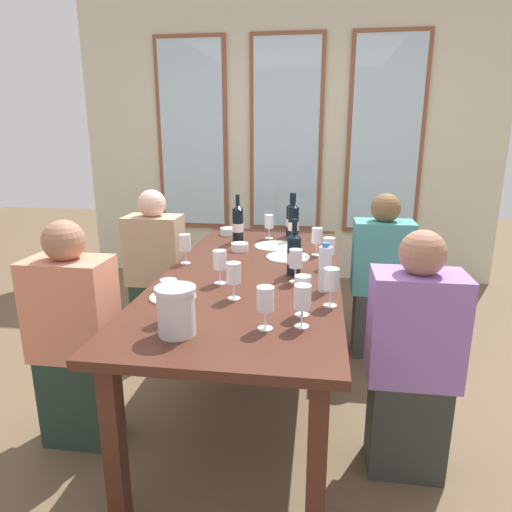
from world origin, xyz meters
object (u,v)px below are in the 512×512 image
wine_bottle_1 (294,254)px  wine_glass_2 (296,259)px  tasting_bowl_1 (228,231)px  wine_glass_1 (331,280)px  metal_pitcher (176,311)px  wine_bottle_2 (293,223)px  white_plate_0 (288,257)px  wine_glass_0 (265,301)px  seated_person_2 (75,341)px  white_plate_2 (173,297)px  wine_bottle_0 (291,219)px  seated_person_1 (380,281)px  white_plate_1 (275,246)px  wine_glass_9 (317,236)px  seated_person_3 (412,362)px  wine_glass_6 (270,222)px  wine_glass_4 (220,261)px  dining_table (253,283)px  wine_glass_3 (185,243)px  wine_glass_11 (169,293)px  tasting_bowl_0 (240,247)px  water_bottle (325,268)px  wine_glass_5 (303,289)px  wine_bottle_3 (238,224)px  wine_glass_7 (302,298)px  seated_person_0 (156,272)px  wine_glass_8 (234,275)px  wine_glass_10 (329,247)px

wine_bottle_1 → wine_glass_2: bearing=-82.8°
tasting_bowl_1 → wine_glass_1: wine_glass_1 is taller
metal_pitcher → wine_bottle_2: 1.63m
white_plate_0 → wine_glass_2: (0.07, -0.46, 0.12)m
wine_glass_0 → seated_person_2: 1.02m
white_plate_2 → tasting_bowl_1: bearing=90.4°
wine_bottle_0 → seated_person_2: bearing=-122.4°
seated_person_1 → seated_person_2: bearing=-143.9°
white_plate_1 → metal_pitcher: metal_pitcher is taller
wine_glass_9 → seated_person_3: (0.43, -0.92, -0.34)m
wine_glass_6 → seated_person_3: (0.77, -1.34, -0.34)m
wine_glass_4 → wine_bottle_2: bearing=72.6°
seated_person_3 → dining_table: bearing=144.7°
wine_bottle_0 → wine_glass_3: (-0.56, -0.82, -0.00)m
wine_bottle_0 → wine_glass_11: wine_bottle_0 is taller
wine_glass_9 → seated_person_2: bearing=-140.3°
metal_pitcher → wine_bottle_1: wine_bottle_1 is taller
tasting_bowl_0 → water_bottle: water_bottle is taller
metal_pitcher → wine_bottle_2: wine_bottle_2 is taller
wine_glass_5 → metal_pitcher: bearing=-151.3°
wine_bottle_2 → wine_bottle_3: size_ratio=1.01×
seated_person_2 → seated_person_3: (1.55, 0.01, 0.00)m
white_plate_1 → wine_glass_7: 1.30m
metal_pitcher → wine_glass_1: bearing=32.8°
seated_person_3 → wine_glass_4: bearing=161.4°
white_plate_1 → wine_bottle_3: size_ratio=0.84×
wine_bottle_2 → white_plate_1: bearing=-119.7°
wine_bottle_2 → dining_table: bearing=-103.4°
wine_glass_6 → seated_person_2: seated_person_2 is taller
wine_glass_11 → seated_person_0: (-0.54, 1.27, -0.33)m
metal_pitcher → wine_glass_8: bearing=70.4°
white_plate_1 → tasting_bowl_1: (-0.38, 0.31, 0.02)m
white_plate_1 → wine_glass_3: wine_glass_3 is taller
wine_bottle_1 → seated_person_1: 0.89m
water_bottle → seated_person_3: (0.38, -0.27, -0.33)m
seated_person_1 → wine_bottle_1: bearing=-131.5°
white_plate_1 → wine_glass_5: size_ratio=1.61×
wine_bottle_2 → wine_glass_9: 0.41m
wine_glass_2 → wine_glass_1: bearing=-60.8°
water_bottle → wine_glass_6: 1.14m
wine_bottle_2 → seated_person_3: (0.60, -1.29, -0.35)m
wine_glass_11 → seated_person_2: bearing=162.3°
dining_table → white_plate_2: size_ratio=10.36×
tasting_bowl_1 → wine_glass_4: (0.18, -1.11, 0.09)m
wine_glass_9 → seated_person_2: 1.49m
wine_glass_3 → wine_glass_6: size_ratio=1.00×
wine_glass_9 → wine_glass_10: 0.27m
wine_glass_4 → wine_glass_5: 0.56m
wine_bottle_1 → wine_glass_10: bearing=40.1°
wine_glass_6 → wine_glass_8: 1.24m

